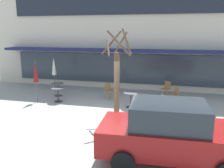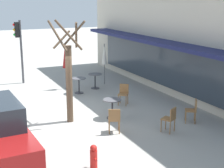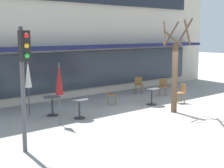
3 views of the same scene
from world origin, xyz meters
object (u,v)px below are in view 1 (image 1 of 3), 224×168
at_px(cafe_chair_0, 109,90).
at_px(cafe_chair_3, 167,88).
at_px(cafe_chair_2, 175,94).
at_px(parked_sedan, 171,132).
at_px(cafe_table_near_wall, 58,92).
at_px(cafe_table_streetside, 58,87).
at_px(fire_hydrant, 213,123).
at_px(patio_umbrella_green_folded, 54,66).
at_px(patio_umbrella_cream_folded, 36,72).
at_px(cafe_table_by_tree, 131,97).
at_px(street_tree, 117,78).
at_px(cafe_chair_1, 159,103).

distance_m(cafe_chair_0, cafe_chair_3, 3.37).
relative_size(cafe_chair_2, parked_sedan, 0.21).
relative_size(cafe_table_near_wall, cafe_chair_3, 0.85).
xyz_separation_m(cafe_chair_0, cafe_chair_2, (3.57, -0.03, 0.00)).
distance_m(cafe_table_streetside, fire_hydrant, 8.62).
height_order(patio_umbrella_green_folded, patio_umbrella_cream_folded, same).
height_order(patio_umbrella_green_folded, parked_sedan, patio_umbrella_green_folded).
xyz_separation_m(patio_umbrella_green_folded, fire_hydrant, (8.55, -4.12, -1.27)).
bearing_deg(patio_umbrella_green_folded, fire_hydrant, -25.74).
height_order(cafe_chair_2, parked_sedan, parked_sedan).
distance_m(cafe_table_by_tree, cafe_chair_0, 1.88).
relative_size(cafe_table_streetside, cafe_chair_3, 0.85).
height_order(cafe_table_by_tree, street_tree, street_tree).
height_order(cafe_table_near_wall, fire_hydrant, cafe_table_near_wall).
height_order(street_tree, fire_hydrant, street_tree).
bearing_deg(street_tree, cafe_chair_0, 111.05).
bearing_deg(cafe_chair_2, cafe_chair_0, 179.53).
height_order(cafe_table_near_wall, patio_umbrella_green_folded, patio_umbrella_green_folded).
bearing_deg(patio_umbrella_green_folded, parked_sedan, -43.08).
height_order(cafe_chair_0, street_tree, street_tree).
bearing_deg(cafe_chair_3, cafe_table_streetside, -167.62).
distance_m(cafe_table_by_tree, cafe_chair_2, 2.44).
distance_m(cafe_chair_3, parked_sedan, 7.13).
relative_size(patio_umbrella_green_folded, cafe_chair_1, 2.47).
bearing_deg(fire_hydrant, cafe_table_streetside, 157.28).
xyz_separation_m(cafe_chair_3, fire_hydrant, (1.77, -4.69, -0.17)).
bearing_deg(parked_sedan, cafe_table_near_wall, 141.40).
bearing_deg(street_tree, cafe_table_by_tree, 77.36).
relative_size(patio_umbrella_green_folded, patio_umbrella_cream_folded, 1.00).
height_order(cafe_table_streetside, cafe_chair_1, cafe_chair_1).
height_order(cafe_chair_3, fire_hydrant, cafe_chair_3).
bearing_deg(cafe_chair_0, patio_umbrella_cream_folded, -157.73).
bearing_deg(patio_umbrella_cream_folded, street_tree, -15.96).
bearing_deg(fire_hydrant, street_tree, 170.96).
bearing_deg(cafe_table_near_wall, cafe_chair_1, -6.95).
xyz_separation_m(cafe_table_near_wall, fire_hydrant, (7.42, -2.26, -0.16)).
bearing_deg(cafe_chair_2, cafe_chair_1, -112.91).
distance_m(patio_umbrella_green_folded, patio_umbrella_cream_folded, 2.18).
bearing_deg(patio_umbrella_green_folded, cafe_chair_2, -5.88).
bearing_deg(cafe_chair_1, cafe_table_near_wall, 173.05).
distance_m(cafe_chair_0, street_tree, 3.25).
bearing_deg(cafe_table_by_tree, street_tree, -102.64).
bearing_deg(street_tree, cafe_chair_3, 63.38).
bearing_deg(cafe_chair_0, fire_hydrant, -34.83).
height_order(patio_umbrella_cream_folded, parked_sedan, patio_umbrella_cream_folded).
xyz_separation_m(patio_umbrella_cream_folded, cafe_chair_1, (6.40, -0.33, -1.10)).
distance_m(street_tree, fire_hydrant, 4.12).
height_order(patio_umbrella_green_folded, cafe_chair_3, patio_umbrella_green_folded).
relative_size(cafe_table_near_wall, parked_sedan, 0.18).
distance_m(patio_umbrella_cream_folded, cafe_chair_3, 7.33).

